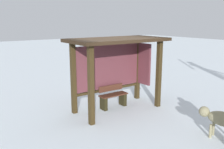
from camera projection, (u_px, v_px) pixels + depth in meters
name	position (u px, v px, depth m)	size (l,w,h in m)	color
ground_plane	(118.00, 109.00, 8.03)	(60.00, 60.00, 0.00)	white
bus_shelter	(117.00, 56.00, 7.84)	(3.10, 1.58, 2.32)	#332612
bench_left_inside	(113.00, 98.00, 8.16)	(0.98, 0.35, 0.74)	#49271A
dog	(220.00, 119.00, 5.94)	(0.50, 1.10, 0.74)	gray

